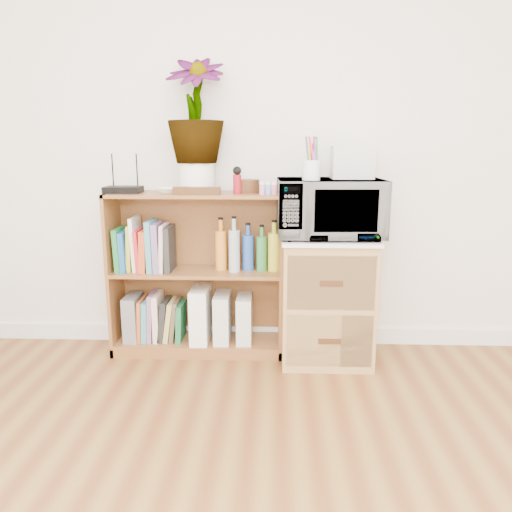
{
  "coord_description": "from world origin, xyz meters",
  "views": [
    {
      "loc": [
        0.11,
        -0.72,
        1.22
      ],
      "look_at": [
        0.0,
        1.95,
        0.62
      ],
      "focal_mm": 35.0,
      "sensor_mm": 36.0,
      "label": 1
    }
  ],
  "objects": [
    {
      "name": "lower_books",
      "position": [
        -0.57,
        2.1,
        0.2
      ],
      "size": [
        0.27,
        0.19,
        0.29
      ],
      "color": "#C05922",
      "rests_on": "bookshelf"
    },
    {
      "name": "pen_cup",
      "position": [
        0.29,
        1.93,
        1.09
      ],
      "size": [
        0.09,
        0.09,
        0.1
      ],
      "primitive_type": "cylinder",
      "color": "white",
      "rests_on": "microwave"
    },
    {
      "name": "router",
      "position": [
        -0.76,
        2.08,
        0.97
      ],
      "size": [
        0.2,
        0.14,
        0.04
      ],
      "primitive_type": "cube",
      "color": "black",
      "rests_on": "bookshelf"
    },
    {
      "name": "wooden_bowl",
      "position": [
        -0.05,
        2.11,
        0.99
      ],
      "size": [
        0.13,
        0.13,
        0.08
      ],
      "primitive_type": "cylinder",
      "color": "#39210F",
      "rests_on": "bookshelf"
    },
    {
      "name": "kokeshi_doll",
      "position": [
        -0.11,
        2.06,
        1.0
      ],
      "size": [
        0.05,
        0.05,
        0.1
      ],
      "primitive_type": "cylinder",
      "color": "maroon",
      "rests_on": "bookshelf"
    },
    {
      "name": "trinket_box",
      "position": [
        -0.32,
        2.0,
        0.97
      ],
      "size": [
        0.26,
        0.06,
        0.04
      ],
      "primitive_type": "cube",
      "color": "#3D2510",
      "rests_on": "bookshelf"
    },
    {
      "name": "paint_jars",
      "position": [
        0.06,
        2.01,
        0.98
      ],
      "size": [
        0.12,
        0.04,
        0.06
      ],
      "primitive_type": "cube",
      "color": "pink",
      "rests_on": "bookshelf"
    },
    {
      "name": "skirting_board",
      "position": [
        0.0,
        2.24,
        0.05
      ],
      "size": [
        4.0,
        0.02,
        0.1
      ],
      "primitive_type": "cube",
      "color": "white",
      "rests_on": "ground"
    },
    {
      "name": "white_bowl",
      "position": [
        -0.5,
        2.07,
        0.97
      ],
      "size": [
        0.13,
        0.13,
        0.03
      ],
      "primitive_type": "imported",
      "color": "white",
      "rests_on": "bookshelf"
    },
    {
      "name": "small_appliance",
      "position": [
        0.52,
        2.07,
        1.12
      ],
      "size": [
        0.22,
        0.18,
        0.18
      ],
      "primitive_type": "cube",
      "color": "silver",
      "rests_on": "microwave"
    },
    {
      "name": "plant_pot",
      "position": [
        -0.34,
        2.12,
        1.03
      ],
      "size": [
        0.2,
        0.2,
        0.17
      ],
      "primitive_type": "cylinder",
      "color": "white",
      "rests_on": "bookshelf"
    },
    {
      "name": "microwave",
      "position": [
        0.4,
        2.02,
        0.88
      ],
      "size": [
        0.58,
        0.41,
        0.31
      ],
      "primitive_type": "imported",
      "rotation": [
        0.0,
        0.0,
        0.04
      ],
      "color": "white",
      "rests_on": "wicker_unit"
    },
    {
      "name": "cookbooks",
      "position": [
        -0.65,
        2.1,
        0.63
      ],
      "size": [
        0.33,
        0.2,
        0.31
      ],
      "color": "#217C37",
      "rests_on": "bookshelf"
    },
    {
      "name": "file_box",
      "position": [
        -0.74,
        2.1,
        0.2
      ],
      "size": [
        0.08,
        0.21,
        0.27
      ],
      "primitive_type": "cube",
      "color": "slate",
      "rests_on": "bookshelf"
    },
    {
      "name": "magazine_holder_right",
      "position": [
        -0.07,
        2.09,
        0.21
      ],
      "size": [
        0.09,
        0.22,
        0.28
      ],
      "primitive_type": "cube",
      "color": "silver",
      "rests_on": "bookshelf"
    },
    {
      "name": "liquor_bottles",
      "position": [
        -0.01,
        2.1,
        0.64
      ],
      "size": [
        0.46,
        0.07,
        0.31
      ],
      "color": "orange",
      "rests_on": "bookshelf"
    },
    {
      "name": "magazine_holder_left",
      "position": [
        -0.34,
        2.09,
        0.23
      ],
      "size": [
        0.1,
        0.26,
        0.32
      ],
      "primitive_type": "cube",
      "color": "white",
      "rests_on": "bookshelf"
    },
    {
      "name": "magazine_holder_mid",
      "position": [
        -0.2,
        2.09,
        0.21
      ],
      "size": [
        0.09,
        0.23,
        0.29
      ],
      "primitive_type": "cube",
      "color": "silver",
      "rests_on": "bookshelf"
    },
    {
      "name": "wicker_unit",
      "position": [
        0.4,
        2.02,
        0.35
      ],
      "size": [
        0.5,
        0.45,
        0.7
      ],
      "primitive_type": "cube",
      "color": "#9E7542",
      "rests_on": "ground"
    },
    {
      "name": "potted_plant",
      "position": [
        -0.34,
        2.12,
        1.4
      ],
      "size": [
        0.32,
        0.32,
        0.57
      ],
      "primitive_type": "imported",
      "color": "#39732E",
      "rests_on": "plant_pot"
    },
    {
      "name": "bookshelf",
      "position": [
        -0.35,
        2.1,
        0.47
      ],
      "size": [
        1.0,
        0.3,
        0.95
      ],
      "primitive_type": "cube",
      "color": "brown",
      "rests_on": "ground"
    }
  ]
}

